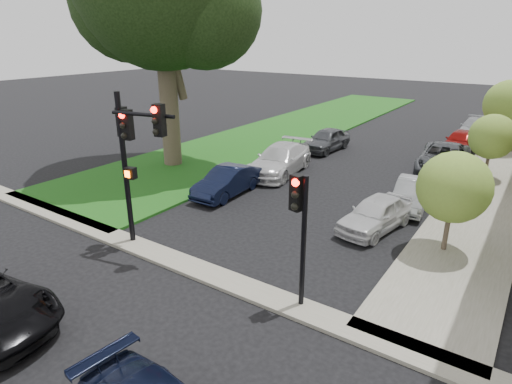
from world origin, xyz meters
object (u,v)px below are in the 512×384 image
Objects in this scene: traffic_signal_secondary at (300,218)px; car_parked_4 at (474,128)px; car_parked_7 at (326,140)px; small_tree_a at (454,187)px; traffic_signal_main at (132,144)px; car_parked_6 at (280,160)px; car_parked_1 at (412,194)px; car_parked_3 at (461,141)px; small_tree_c at (509,105)px; small_tree_b at (492,137)px; car_parked_2 at (444,158)px; car_parked_5 at (227,182)px; car_parked_0 at (376,214)px.

car_parked_4 is (0.54, 27.07, -2.14)m from traffic_signal_secondary.
traffic_signal_secondary is 0.91× the size of car_parked_7.
small_tree_a is 14.77m from car_parked_7.
car_parked_6 is (-0.33, 10.56, -3.12)m from traffic_signal_main.
car_parked_4 reaches higher than car_parked_1.
car_parked_4 is (-0.08, 17.44, 0.03)m from car_parked_1.
car_parked_3 is at bearing 48.38° from car_parked_6.
small_tree_c is 13.89m from car_parked_1.
traffic_signal_secondary reaches higher than small_tree_b.
car_parked_2 is at bearing 88.01° from traffic_signal_secondary.
car_parked_5 is (-7.36, 6.13, -2.13)m from traffic_signal_secondary.
traffic_signal_main is at bearing -133.76° from car_parked_1.
car_parked_0 is 8.28m from car_parked_6.
car_parked_1 is 0.94× the size of car_parked_3.
car_parked_3 is (-2.32, 5.67, -1.66)m from small_tree_b.
small_tree_a is 0.68× the size of car_parked_6.
traffic_signal_secondary is at bearing -92.64° from car_parked_4.
car_parked_7 is at bearing 112.92° from traffic_signal_secondary.
car_parked_3 is at bearing 98.39° from small_tree_a.
car_parked_7 is at bearing 91.24° from traffic_signal_main.
traffic_signal_main reaches higher than car_parked_1.
small_tree_c is at bearing 35.76° from car_parked_7.
small_tree_b is 0.85× the size of car_parked_3.
small_tree_b is 0.75× the size of small_tree_c.
car_parked_0 is (-2.76, -9.63, -1.69)m from small_tree_b.
small_tree_a is at bearing -3.39° from car_parked_5.
car_parked_3 is at bearing 98.60° from car_parked_0.
traffic_signal_main is 17.00m from car_parked_7.
small_tree_a is at bearing -85.30° from car_parked_4.
traffic_signal_secondary is 1.00× the size of car_parked_0.
car_parked_3 is 5.39m from car_parked_4.
car_parked_1 is 0.84× the size of car_parked_4.
small_tree_c is 17.13m from car_parked_0.
car_parked_4 is at bearing 98.96° from car_parked_0.
traffic_signal_main is at bearing -86.26° from car_parked_5.
car_parked_7 is (-9.91, -6.37, -2.42)m from small_tree_c.
small_tree_b is 0.88× the size of car_parked_0.
small_tree_a reaches higher than car_parked_7.
car_parked_3 is at bearing 71.52° from traffic_signal_main.
traffic_signal_main is 1.43× the size of car_parked_1.
car_parked_4 is (-2.30, 21.15, -1.82)m from small_tree_a.
car_parked_7 is (-7.62, -10.33, 0.07)m from car_parked_4.
small_tree_c is 1.08× the size of car_parked_7.
car_parked_4 is at bearing 67.09° from car_parked_5.
car_parked_1 is at bearing -39.68° from car_parked_7.
car_parked_1 is at bearing -91.25° from car_parked_4.
car_parked_7 is (-7.59, -4.94, 0.03)m from car_parked_3.
small_tree_a is 16.03m from car_parked_3.
car_parked_4 is 0.85× the size of car_parked_6.
car_parked_2 is 5.41m from car_parked_3.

